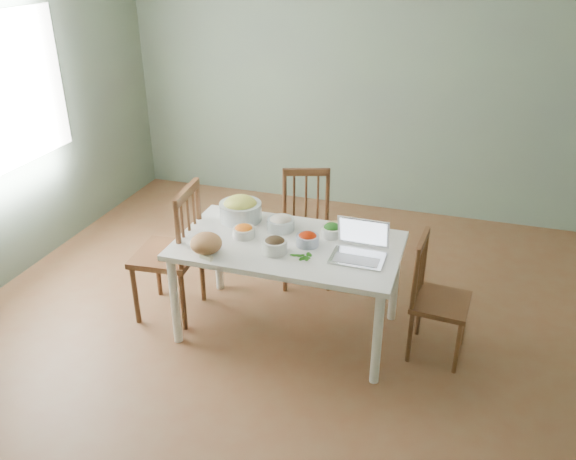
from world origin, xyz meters
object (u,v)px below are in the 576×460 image
(dining_table, at_px, (288,288))
(chair_far, at_px, (306,230))
(laptop, at_px, (358,243))
(bread_boule, at_px, (206,243))
(bowl_squash, at_px, (240,209))
(chair_left, at_px, (166,252))
(chair_right, at_px, (441,300))

(dining_table, relative_size, chair_far, 1.65)
(dining_table, height_order, laptop, laptop)
(bread_boule, bearing_deg, bowl_squash, 87.14)
(chair_left, bearing_deg, bowl_squash, 116.56)
(chair_right, bearing_deg, bread_boule, 107.19)
(bread_boule, distance_m, bowl_squash, 0.54)
(dining_table, bearing_deg, laptop, -8.95)
(dining_table, height_order, chair_far, chair_far)
(chair_left, relative_size, bowl_squash, 3.36)
(chair_left, distance_m, bread_boule, 0.58)
(bowl_squash, bearing_deg, bread_boule, -92.86)
(chair_far, bearing_deg, bowl_squash, -147.50)
(bread_boule, bearing_deg, chair_far, 68.07)
(dining_table, height_order, bowl_squash, bowl_squash)
(dining_table, xyz_separation_m, chair_far, (-0.07, 0.71, 0.11))
(chair_far, xyz_separation_m, chair_left, (-0.85, -0.75, 0.05))
(chair_left, bearing_deg, laptop, 83.71)
(laptop, bearing_deg, chair_left, 179.46)
(chair_far, height_order, laptop, laptop)
(dining_table, bearing_deg, bread_boule, -148.43)
(chair_right, bearing_deg, laptop, 108.02)
(bowl_squash, relative_size, laptop, 0.90)
(dining_table, distance_m, bowl_squash, 0.68)
(dining_table, distance_m, bread_boule, 0.70)
(chair_left, bearing_deg, bread_boule, 56.53)
(chair_far, xyz_separation_m, bread_boule, (-0.40, -1.00, 0.32))
(dining_table, distance_m, chair_far, 0.72)
(chair_far, xyz_separation_m, laptop, (0.57, -0.79, 0.37))
(chair_left, distance_m, bowl_squash, 0.63)
(chair_far, relative_size, chair_left, 0.89)
(dining_table, bearing_deg, chair_left, -177.26)
(laptop, bearing_deg, chair_right, 14.47)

